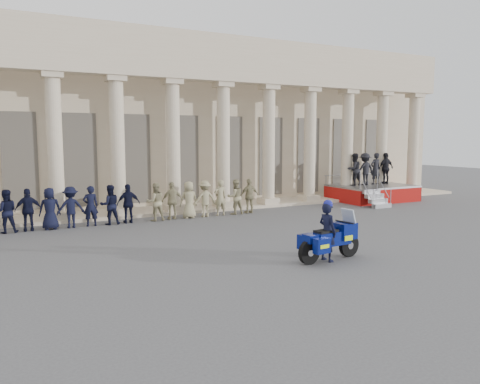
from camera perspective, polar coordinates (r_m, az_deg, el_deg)
name	(u,v)px	position (r m, az deg, el deg)	size (l,w,h in m)	color
ground	(219,253)	(14.79, -2.58, -7.43)	(90.00, 90.00, 0.00)	#4B4B4D
building	(114,122)	(28.45, -15.16, 8.26)	(40.00, 12.50, 9.00)	#C5B193
officer_rank	(72,207)	(19.88, -19.83, -1.76)	(16.87, 0.63, 1.66)	black
reviewing_stand	(370,176)	(27.81, 15.57, 1.94)	(4.46, 4.22, 2.73)	gray
motorcycle	(330,239)	(14.03, 10.95, -5.63)	(2.30, 0.99, 1.48)	black
rider	(327,231)	(13.89, 10.61, -4.65)	(0.48, 0.67, 1.81)	black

